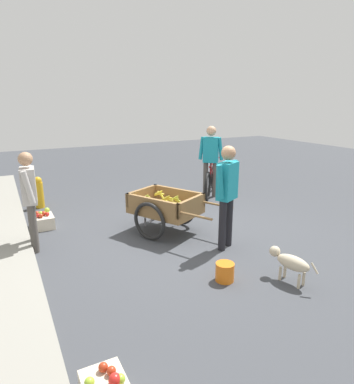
# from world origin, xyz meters

# --- Properties ---
(ground_plane) EXTENTS (24.00, 24.00, 0.00)m
(ground_plane) POSITION_xyz_m (0.00, 0.00, 0.00)
(ground_plane) COLOR #3D3F44
(fruit_cart) EXTENTS (1.81, 1.43, 0.73)m
(fruit_cart) POSITION_xyz_m (0.34, 0.19, 0.44)
(fruit_cart) COLOR olive
(fruit_cart) RESTS_ON ground
(vendor_person) EXTENTS (0.33, 0.51, 1.59)m
(vendor_person) POSITION_xyz_m (-0.68, -0.34, 0.95)
(vendor_person) COLOR black
(vendor_person) RESTS_ON ground
(bicycle) EXTENTS (1.28, 1.15, 0.85)m
(bicycle) POSITION_xyz_m (1.99, -1.81, 0.35)
(bicycle) COLOR black
(bicycle) RESTS_ON ground
(cyclist_person) EXTENTS (0.38, 0.48, 1.65)m
(cyclist_person) POSITION_xyz_m (1.88, -1.71, 0.99)
(cyclist_person) COLOR #4C4742
(cyclist_person) RESTS_ON ground
(dog) EXTENTS (0.66, 0.27, 0.40)m
(dog) POSITION_xyz_m (-1.89, -0.46, 0.27)
(dog) COLOR beige
(dog) RESTS_ON ground
(fire_hydrant) EXTENTS (0.25, 0.25, 0.67)m
(fire_hydrant) POSITION_xyz_m (2.81, 1.97, 0.33)
(fire_hydrant) COLOR gold
(fire_hydrant) RESTS_ON ground
(plastic_bucket) EXTENTS (0.24, 0.24, 0.24)m
(plastic_bucket) POSITION_xyz_m (-1.50, 0.25, 0.12)
(plastic_bucket) COLOR orange
(plastic_bucket) RESTS_ON ground
(apple_crate) EXTENTS (0.44, 0.32, 0.32)m
(apple_crate) POSITION_xyz_m (1.54, 2.04, 0.13)
(apple_crate) COLOR beige
(apple_crate) RESTS_ON ground
(bystander_person) EXTENTS (0.52, 0.23, 1.51)m
(bystander_person) POSITION_xyz_m (0.61, 2.28, 0.89)
(bystander_person) COLOR #4C4742
(bystander_person) RESTS_ON ground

